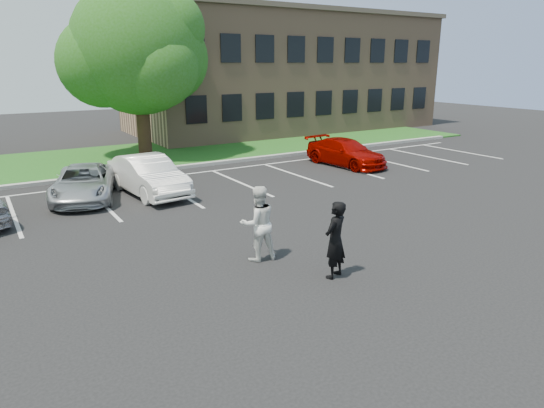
{
  "coord_description": "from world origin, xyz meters",
  "views": [
    {
      "loc": [
        -6.37,
        -9.27,
        4.77
      ],
      "look_at": [
        0.0,
        1.0,
        1.25
      ],
      "focal_mm": 32.0,
      "sensor_mm": 36.0,
      "label": 1
    }
  ],
  "objects_px": {
    "office_building": "(283,72)",
    "tree": "(139,51)",
    "car_silver_minivan": "(84,183)",
    "car_white_sedan": "(148,176)",
    "car_red_compact": "(346,152)",
    "man_white_shirt": "(258,223)",
    "man_black_suit": "(335,240)"
  },
  "relations": [
    {
      "from": "man_black_suit",
      "to": "car_red_compact",
      "type": "relative_size",
      "value": 0.42
    },
    {
      "from": "office_building",
      "to": "tree",
      "type": "distance_m",
      "value": 14.02
    },
    {
      "from": "office_building",
      "to": "car_red_compact",
      "type": "height_order",
      "value": "office_building"
    },
    {
      "from": "car_red_compact",
      "to": "office_building",
      "type": "bearing_deg",
      "value": 63.16
    },
    {
      "from": "tree",
      "to": "car_silver_minivan",
      "type": "relative_size",
      "value": 2.01
    },
    {
      "from": "car_red_compact",
      "to": "man_white_shirt",
      "type": "bearing_deg",
      "value": -146.14
    },
    {
      "from": "tree",
      "to": "man_white_shirt",
      "type": "relative_size",
      "value": 4.62
    },
    {
      "from": "man_white_shirt",
      "to": "car_red_compact",
      "type": "bearing_deg",
      "value": -133.08
    },
    {
      "from": "man_white_shirt",
      "to": "car_red_compact",
      "type": "distance_m",
      "value": 12.34
    },
    {
      "from": "man_black_suit",
      "to": "car_red_compact",
      "type": "height_order",
      "value": "man_black_suit"
    },
    {
      "from": "car_silver_minivan",
      "to": "car_red_compact",
      "type": "xyz_separation_m",
      "value": [
        12.0,
        -0.33,
        0.03
      ]
    },
    {
      "from": "car_red_compact",
      "to": "car_white_sedan",
      "type": "bearing_deg",
      "value": 175.62
    },
    {
      "from": "man_white_shirt",
      "to": "man_black_suit",
      "type": "bearing_deg",
      "value": 124.98
    },
    {
      "from": "office_building",
      "to": "car_silver_minivan",
      "type": "xyz_separation_m",
      "value": [
        -17.18,
        -13.2,
        -3.55
      ]
    },
    {
      "from": "man_black_suit",
      "to": "car_red_compact",
      "type": "distance_m",
      "value": 12.93
    },
    {
      "from": "man_white_shirt",
      "to": "car_silver_minivan",
      "type": "relative_size",
      "value": 0.44
    },
    {
      "from": "office_building",
      "to": "car_white_sedan",
      "type": "height_order",
      "value": "office_building"
    },
    {
      "from": "man_black_suit",
      "to": "tree",
      "type": "bearing_deg",
      "value": -115.21
    },
    {
      "from": "office_building",
      "to": "tree",
      "type": "height_order",
      "value": "tree"
    },
    {
      "from": "tree",
      "to": "car_red_compact",
      "type": "xyz_separation_m",
      "value": [
        7.41,
        -7.46,
        -4.71
      ]
    },
    {
      "from": "tree",
      "to": "man_white_shirt",
      "type": "distance_m",
      "value": 16.1
    },
    {
      "from": "tree",
      "to": "car_silver_minivan",
      "type": "height_order",
      "value": "tree"
    },
    {
      "from": "car_silver_minivan",
      "to": "car_white_sedan",
      "type": "height_order",
      "value": "car_white_sedan"
    },
    {
      "from": "man_white_shirt",
      "to": "car_white_sedan",
      "type": "distance_m",
      "value": 7.64
    },
    {
      "from": "man_black_suit",
      "to": "man_white_shirt",
      "type": "xyz_separation_m",
      "value": [
        -0.96,
        1.83,
        0.04
      ]
    },
    {
      "from": "man_black_suit",
      "to": "car_white_sedan",
      "type": "xyz_separation_m",
      "value": [
        -1.28,
        9.46,
        -0.18
      ]
    },
    {
      "from": "car_silver_minivan",
      "to": "car_white_sedan",
      "type": "xyz_separation_m",
      "value": [
        2.2,
        -0.58,
        0.12
      ]
    },
    {
      "from": "office_building",
      "to": "car_red_compact",
      "type": "bearing_deg",
      "value": -110.96
    },
    {
      "from": "man_white_shirt",
      "to": "car_red_compact",
      "type": "relative_size",
      "value": 0.44
    },
    {
      "from": "car_silver_minivan",
      "to": "car_red_compact",
      "type": "height_order",
      "value": "car_red_compact"
    },
    {
      "from": "car_silver_minivan",
      "to": "car_white_sedan",
      "type": "distance_m",
      "value": 2.28
    },
    {
      "from": "tree",
      "to": "car_white_sedan",
      "type": "height_order",
      "value": "tree"
    }
  ]
}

